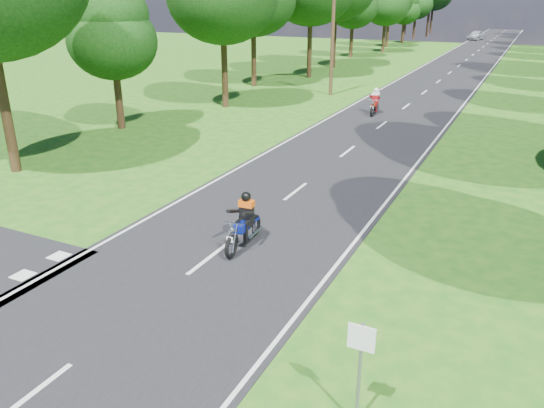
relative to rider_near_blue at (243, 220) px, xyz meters
The scene contains 8 objects.
ground 3.28m from the rider_near_blue, 99.00° to the right, with size 160.00×160.00×0.00m, color #1C5B14.
main_road 46.87m from the rider_near_blue, 90.61° to the left, with size 7.00×140.00×0.02m, color black.
road_markings 45.00m from the rider_near_blue, 90.81° to the left, with size 7.40×140.00×0.01m.
telegraph_pole 25.90m from the rider_near_blue, 104.64° to the left, with size 1.20×0.26×8.00m.
road_sign 7.20m from the rider_near_blue, 45.83° to the right, with size 0.45×0.07×2.00m.
rider_near_blue is the anchor object (origin of this frame).
rider_far_red 19.63m from the rider_near_blue, 95.01° to the left, with size 0.63×1.88×1.57m, color #9C210C, non-canonical shape.
distant_car 83.68m from the rider_near_blue, 92.02° to the left, with size 1.79×4.44×1.51m, color silver.
Camera 1 is at (7.30, -8.91, 6.76)m, focal length 35.00 mm.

